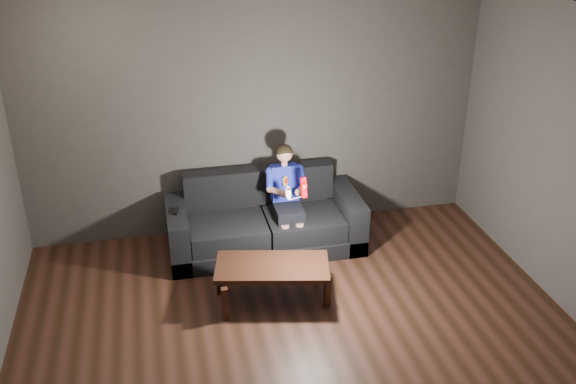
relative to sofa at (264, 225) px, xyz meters
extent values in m
plane|color=black|center=(0.01, -2.00, -0.26)|extent=(5.00, 5.00, 0.00)
cube|color=#3B3733|center=(0.01, 0.50, 1.09)|extent=(5.00, 0.04, 2.70)
cube|color=white|center=(0.01, -2.00, 2.44)|extent=(5.00, 5.00, 0.02)
cube|color=black|center=(0.00, -0.03, -0.17)|extent=(2.06, 0.89, 0.18)
cube|color=black|center=(-0.41, -0.12, 0.03)|extent=(0.80, 0.63, 0.22)
cube|color=black|center=(0.41, -0.12, 0.03)|extent=(0.80, 0.63, 0.22)
cube|color=black|center=(0.00, 0.31, 0.33)|extent=(1.65, 0.21, 0.40)
cube|color=black|center=(-0.93, -0.03, 0.02)|extent=(0.21, 0.89, 0.56)
cube|color=black|center=(0.93, -0.03, 0.02)|extent=(0.21, 0.89, 0.56)
cube|color=black|center=(0.23, -0.14, 0.20)|extent=(0.29, 0.37, 0.13)
cube|color=#110798|center=(0.23, 0.05, 0.46)|extent=(0.29, 0.21, 0.40)
cube|color=yellow|center=(0.23, -0.03, 0.52)|extent=(0.09, 0.09, 0.10)
cube|color=red|center=(0.23, -0.04, 0.52)|extent=(0.06, 0.06, 0.06)
cylinder|color=tan|center=(0.23, 0.05, 0.68)|extent=(0.07, 0.07, 0.06)
sphere|color=tan|center=(0.23, 0.05, 0.79)|extent=(0.17, 0.17, 0.17)
ellipsoid|color=black|center=(0.23, 0.06, 0.81)|extent=(0.18, 0.18, 0.16)
cylinder|color=#110798|center=(0.06, -0.01, 0.53)|extent=(0.08, 0.22, 0.18)
cylinder|color=#110798|center=(0.41, -0.01, 0.53)|extent=(0.08, 0.22, 0.18)
cylinder|color=tan|center=(0.11, -0.17, 0.49)|extent=(0.13, 0.23, 0.10)
cylinder|color=tan|center=(0.37, -0.17, 0.49)|extent=(0.13, 0.23, 0.10)
sphere|color=tan|center=(0.16, -0.26, 0.48)|extent=(0.08, 0.08, 0.08)
sphere|color=tan|center=(0.32, -0.26, 0.48)|extent=(0.08, 0.08, 0.08)
cylinder|color=tan|center=(0.16, -0.34, -0.01)|extent=(0.09, 0.09, 0.33)
cylinder|color=tan|center=(0.31, -0.34, -0.01)|extent=(0.09, 0.09, 0.33)
cube|color=#E8000E|center=(0.32, -0.46, 0.63)|extent=(0.07, 0.09, 0.21)
cube|color=#680A00|center=(0.32, -0.49, 0.69)|extent=(0.03, 0.02, 0.03)
cylinder|color=white|center=(0.32, -0.49, 0.62)|extent=(0.02, 0.01, 0.02)
ellipsoid|color=white|center=(0.16, -0.46, 0.59)|extent=(0.07, 0.10, 0.15)
cylinder|color=black|center=(0.16, -0.49, 0.64)|extent=(0.03, 0.01, 0.03)
cube|color=black|center=(-0.93, -0.08, 0.32)|extent=(0.06, 0.15, 0.03)
cube|color=black|center=(-0.93, -0.03, 0.33)|extent=(0.02, 0.02, 0.00)
cube|color=black|center=(-0.11, -1.00, 0.10)|extent=(1.14, 0.74, 0.05)
cube|color=black|center=(-0.59, -1.22, -0.09)|extent=(0.06, 0.06, 0.34)
cube|color=black|center=(0.37, -1.22, -0.09)|extent=(0.06, 0.06, 0.34)
cube|color=black|center=(-0.59, -0.78, -0.09)|extent=(0.06, 0.06, 0.34)
cube|color=black|center=(0.37, -0.78, -0.09)|extent=(0.06, 0.06, 0.34)
camera|label=1|loc=(-1.08, -5.99, 3.36)|focal=40.00mm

